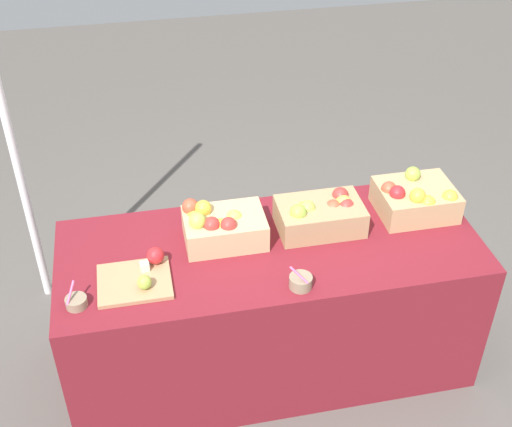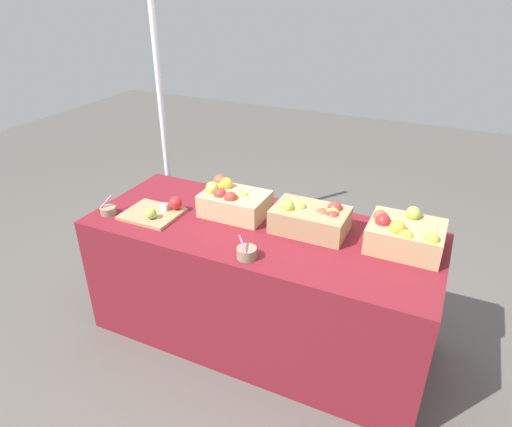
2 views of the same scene
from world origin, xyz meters
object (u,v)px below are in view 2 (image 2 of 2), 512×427
at_px(apple_crate_left, 405,235).
at_px(apple_crate_right, 232,201).
at_px(cutting_board_front, 157,211).
at_px(sample_bowl_near, 247,253).
at_px(tent_pole, 162,118).
at_px(apple_crate_middle, 311,218).
at_px(sample_bowl_mid, 108,210).

distance_m(apple_crate_left, apple_crate_right, 0.94).
distance_m(cutting_board_front, sample_bowl_near, 0.67).
bearing_deg(apple_crate_right, sample_bowl_near, -53.98).
distance_m(apple_crate_left, sample_bowl_near, 0.78).
height_order(apple_crate_right, sample_bowl_near, apple_crate_right).
bearing_deg(tent_pole, apple_crate_right, -35.36).
bearing_deg(sample_bowl_near, apple_crate_middle, 62.93).
xyz_separation_m(apple_crate_middle, apple_crate_right, (-0.46, -0.00, 0.01)).
height_order(apple_crate_middle, apple_crate_right, apple_crate_right).
height_order(apple_crate_left, sample_bowl_mid, apple_crate_left).
bearing_deg(sample_bowl_mid, tent_pole, 106.48).
bearing_deg(apple_crate_middle, cutting_board_front, -166.55).
bearing_deg(sample_bowl_mid, apple_crate_middle, 15.48).
distance_m(apple_crate_left, tent_pole, 1.97).
bearing_deg(tent_pole, sample_bowl_mid, -73.52).
xyz_separation_m(cutting_board_front, sample_bowl_near, (0.65, -0.17, 0.00)).
relative_size(cutting_board_front, sample_bowl_near, 2.80).
bearing_deg(cutting_board_front, sample_bowl_near, -15.08).
distance_m(apple_crate_left, sample_bowl_mid, 1.61).
bearing_deg(apple_crate_middle, sample_bowl_near, -117.07).
bearing_deg(apple_crate_right, cutting_board_front, -151.95).
distance_m(apple_crate_middle, apple_crate_right, 0.46).
bearing_deg(sample_bowl_mid, apple_crate_right, 25.55).
relative_size(apple_crate_right, tent_pole, 0.18).
distance_m(apple_crate_middle, sample_bowl_mid, 1.14).
height_order(cutting_board_front, sample_bowl_near, sample_bowl_near).
height_order(apple_crate_left, apple_crate_right, same).
bearing_deg(apple_crate_left, cutting_board_front, -170.12).
bearing_deg(sample_bowl_near, apple_crate_right, 126.02).
bearing_deg(apple_crate_middle, apple_crate_left, 3.34).
distance_m(apple_crate_middle, tent_pole, 1.54).
relative_size(apple_crate_middle, tent_pole, 0.19).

